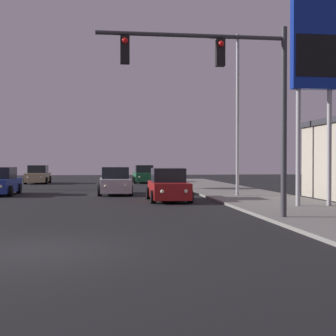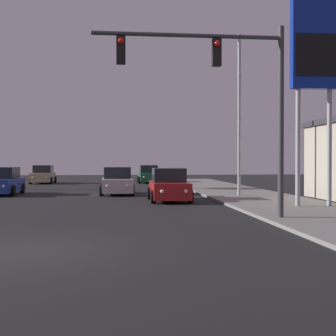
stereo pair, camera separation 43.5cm
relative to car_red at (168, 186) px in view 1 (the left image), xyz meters
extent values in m
plane|color=black|center=(-4.68, -12.90, -0.76)|extent=(120.00, 120.00, 0.00)
cube|color=gray|center=(4.82, -2.90, -0.70)|extent=(5.00, 60.00, 0.12)
cube|color=maroon|center=(0.00, -0.04, -0.18)|extent=(1.84, 4.22, 0.80)
cube|color=black|center=(0.00, 0.11, 0.57)|extent=(1.62, 2.01, 0.70)
cylinder|color=black|center=(-0.90, -1.34, -0.44)|extent=(0.24, 0.64, 0.64)
cylinder|color=black|center=(0.90, -1.34, -0.44)|extent=(0.24, 0.64, 0.64)
cylinder|color=black|center=(-0.90, 1.27, -0.44)|extent=(0.24, 0.64, 0.64)
cylinder|color=black|center=(0.90, 1.27, -0.44)|extent=(0.24, 0.64, 0.64)
sphere|color=#F2EACC|center=(-0.56, -2.16, -0.13)|extent=(0.18, 0.18, 0.18)
sphere|color=#F2EACC|center=(0.56, -2.16, -0.13)|extent=(0.18, 0.18, 0.18)
cube|color=black|center=(-9.58, 5.63, 0.57)|extent=(1.66, 2.05, 0.70)
cylinder|color=black|center=(-8.68, 4.18, -0.44)|extent=(0.24, 0.64, 0.64)
cylinder|color=black|center=(-8.68, 6.78, -0.44)|extent=(0.24, 0.64, 0.64)
sphere|color=#F2EACC|center=(-9.03, 3.36, -0.13)|extent=(0.18, 0.18, 0.18)
cube|color=#B7B7BC|center=(-2.66, 5.10, -0.18)|extent=(1.90, 4.24, 0.80)
cube|color=black|center=(-2.66, 5.25, 0.57)|extent=(1.65, 2.04, 0.70)
cylinder|color=black|center=(-3.56, 3.80, -0.44)|extent=(0.24, 0.64, 0.64)
cylinder|color=black|center=(-1.76, 3.80, -0.44)|extent=(0.24, 0.64, 0.64)
cylinder|color=black|center=(-3.56, 6.40, -0.44)|extent=(0.24, 0.64, 0.64)
cylinder|color=black|center=(-1.76, 6.40, -0.44)|extent=(0.24, 0.64, 0.64)
sphere|color=#F2EACC|center=(-3.21, 2.98, -0.13)|extent=(0.18, 0.18, 0.18)
sphere|color=#F2EACC|center=(-2.10, 2.98, -0.13)|extent=(0.18, 0.18, 0.18)
cube|color=tan|center=(-9.52, 20.32, -0.18)|extent=(1.80, 4.20, 0.80)
cube|color=black|center=(-9.52, 20.47, 0.57)|extent=(1.60, 2.00, 0.70)
cylinder|color=black|center=(-10.42, 19.02, -0.44)|extent=(0.24, 0.64, 0.64)
cylinder|color=black|center=(-8.62, 19.02, -0.44)|extent=(0.24, 0.64, 0.64)
cylinder|color=black|center=(-10.42, 21.62, -0.44)|extent=(0.24, 0.64, 0.64)
cylinder|color=black|center=(-8.62, 21.62, -0.44)|extent=(0.24, 0.64, 0.64)
sphere|color=#F2EACC|center=(-10.07, 18.20, -0.13)|extent=(0.18, 0.18, 0.18)
sphere|color=#F2EACC|center=(-8.96, 18.20, -0.13)|extent=(0.18, 0.18, 0.18)
cube|color=#195933|center=(0.24, 20.32, -0.18)|extent=(1.87, 4.23, 0.80)
cube|color=black|center=(0.24, 20.47, 0.57)|extent=(1.63, 2.03, 0.70)
cylinder|color=black|center=(-0.66, 19.02, -0.44)|extent=(0.24, 0.64, 0.64)
cylinder|color=black|center=(1.14, 19.02, -0.44)|extent=(0.24, 0.64, 0.64)
cylinder|color=black|center=(-0.66, 21.62, -0.44)|extent=(0.24, 0.64, 0.64)
cylinder|color=black|center=(1.14, 21.62, -0.44)|extent=(0.24, 0.64, 0.64)
sphere|color=#F2EACC|center=(-0.32, 18.20, -0.13)|extent=(0.18, 0.18, 0.18)
sphere|color=#F2EACC|center=(0.80, 18.20, -0.13)|extent=(0.18, 0.18, 0.18)
cylinder|color=#38383D|center=(2.95, -8.30, 2.61)|extent=(0.20, 0.20, 6.50)
cylinder|color=#38383D|center=(-0.24, -8.30, 5.46)|extent=(6.38, 0.14, 0.14)
cube|color=black|center=(0.71, -8.30, 4.91)|extent=(0.30, 0.24, 0.90)
sphere|color=red|center=(0.71, -8.44, 5.18)|extent=(0.20, 0.20, 0.20)
cube|color=black|center=(-2.48, -8.30, 4.91)|extent=(0.30, 0.24, 0.90)
sphere|color=red|center=(-2.48, -8.44, 5.18)|extent=(0.20, 0.20, 0.20)
cylinder|color=#99999E|center=(4.14, 1.80, 3.86)|extent=(0.18, 0.18, 9.00)
cylinder|color=#99999E|center=(3.44, 1.80, 8.21)|extent=(1.40, 0.10, 0.10)
ellipsoid|color=silver|center=(2.74, 1.80, 8.16)|extent=(0.50, 0.24, 0.20)
cylinder|color=#99999E|center=(5.03, -4.56, 1.86)|extent=(0.20, 0.20, 5.00)
cylinder|color=#99999E|center=(6.43, -4.56, 1.86)|extent=(0.20, 0.20, 5.00)
cube|color=navy|center=(5.73, -4.56, 6.36)|extent=(2.00, 0.40, 4.00)
cube|color=black|center=(5.73, -4.77, 5.76)|extent=(1.80, 0.03, 1.80)
camera|label=1|loc=(-2.98, -23.70, 1.26)|focal=50.00mm
camera|label=2|loc=(-2.55, -23.75, 1.26)|focal=50.00mm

